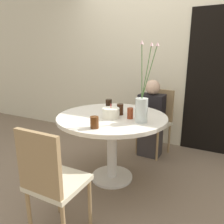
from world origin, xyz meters
TOP-DOWN VIEW (x-y plane):
  - ground_plane at (0.00, 0.00)m, footprint 16.00×16.00m
  - wall_back at (0.00, 1.36)m, footprint 8.00×0.05m
  - doorway_panel at (1.00, 1.33)m, footprint 0.90×0.01m
  - dining_table at (0.00, 0.00)m, footprint 1.21×1.21m
  - chair_right_flank at (0.24, 0.96)m, footprint 0.49×0.49m
  - chair_far_back at (0.00, -0.99)m, footprint 0.40×0.40m
  - birthday_cake at (0.03, -0.08)m, footprint 0.18×0.18m
  - flower_vase at (0.37, -0.07)m, footprint 0.18×0.19m
  - side_plate at (0.15, 0.41)m, footprint 0.17×0.17m
  - drink_glass_0 at (0.22, -0.02)m, footprint 0.06×0.06m
  - drink_glass_1 at (-0.16, 0.21)m, footprint 0.08×0.08m
  - drink_glass_2 at (0.06, 0.07)m, footprint 0.07×0.07m
  - drink_glass_3 at (0.05, -0.45)m, footprint 0.08×0.08m
  - person_guest at (0.20, 0.80)m, footprint 0.34×0.24m

SIDE VIEW (x-z plane):
  - ground_plane at x=0.00m, z-range 0.00..0.00m
  - person_guest at x=0.20m, z-range -0.03..1.06m
  - chair_right_flank at x=0.24m, z-range 0.07..1.00m
  - chair_far_back at x=0.00m, z-range 0.07..1.00m
  - dining_table at x=0.00m, z-range 0.25..1.02m
  - side_plate at x=0.15m, z-range 0.77..0.78m
  - birthday_cake at x=0.03m, z-range 0.75..0.90m
  - drink_glass_3 at x=0.05m, z-range 0.77..0.88m
  - drink_glass_0 at x=0.22m, z-range 0.77..0.89m
  - drink_glass_2 at x=0.06m, z-range 0.77..0.89m
  - drink_glass_1 at x=-0.16m, z-range 0.77..0.90m
  - flower_vase at x=0.37m, z-range 0.54..1.32m
  - doorway_panel at x=1.00m, z-range 0.00..2.05m
  - wall_back at x=0.00m, z-range 0.00..2.60m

